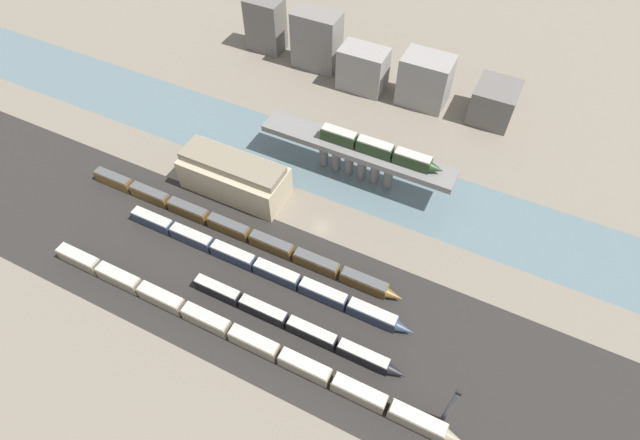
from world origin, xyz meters
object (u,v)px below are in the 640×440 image
train_yard_far (260,266)px  warehouse_building (234,176)px  train_yard_near (235,333)px  train_on_bridge (379,149)px  signal_tower (450,408)px  train_yard_mid (292,324)px  train_yard_outer (233,229)px

train_yard_far → warehouse_building: size_ratio=2.66×
train_yard_near → warehouse_building: bearing=122.0°
warehouse_building → train_on_bridge: bearing=30.6°
train_yard_far → warehouse_building: warehouse_building is taller
warehouse_building → signal_tower: bearing=-26.6°
train_yard_mid → warehouse_building: bearing=138.2°
train_yard_mid → signal_tower: 38.24m
train_on_bridge → train_yard_near: train_on_bridge is taller
train_on_bridge → train_yard_outer: 44.56m
train_on_bridge → train_yard_outer: size_ratio=0.37×
signal_tower → train_yard_mid: bearing=172.5°
train_yard_mid → train_yard_far: size_ratio=0.68×
warehouse_building → signal_tower: signal_tower is taller
train_yard_far → signal_tower: (52.07, -15.26, 6.40)m
train_yard_far → warehouse_building: (-20.12, 20.82, 3.72)m
train_yard_near → train_yard_far: (-4.24, 18.16, -0.23)m
train_yard_outer → train_yard_far: bearing=-29.9°
train_yard_mid → signal_tower: (37.38, -4.94, 6.38)m
train_on_bridge → signal_tower: size_ratio=2.08×
train_yard_mid → warehouse_building: 46.85m
train_yard_mid → warehouse_building: size_ratio=1.81×
train_on_bridge → train_yard_mid: size_ratio=0.65×
train_yard_near → train_yard_mid: 13.06m
signal_tower → warehouse_building: bearing=153.4°
train_yard_far → train_yard_outer: 14.25m
train_yard_near → signal_tower: bearing=3.5°
train_on_bridge → warehouse_building: train_on_bridge is taller
train_yard_outer → warehouse_building: warehouse_building is taller
train_yard_mid → warehouse_building: warehouse_building is taller
train_yard_outer → train_yard_mid: bearing=-32.8°
train_on_bridge → warehouse_building: 40.59m
train_yard_near → train_yard_mid: (10.44, 7.84, -0.21)m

